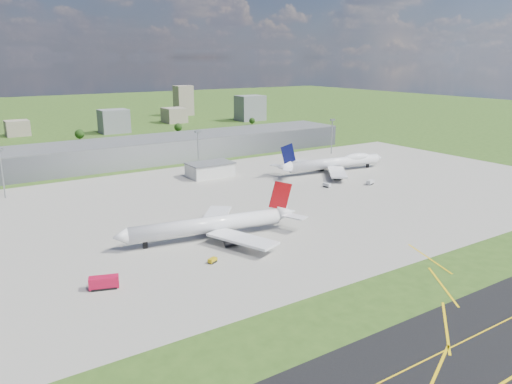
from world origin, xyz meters
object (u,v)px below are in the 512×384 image
airliner_blue_quad (335,163)px  fire_truck (104,283)px  van_white_near (327,185)px  van_white_far (370,182)px  airliner_red_twin (214,225)px  tug_yellow (213,261)px

airliner_blue_quad → fire_truck: airliner_blue_quad is taller
airliner_blue_quad → van_white_near: airliner_blue_quad is taller
van_white_far → van_white_near: bearing=141.6°
airliner_red_twin → airliner_blue_quad: bearing=-142.8°
airliner_red_twin → fire_truck: airliner_red_twin is taller
fire_truck → airliner_blue_quad: bearing=45.2°
fire_truck → van_white_far: (165.21, 48.16, -0.65)m
airliner_blue_quad → tug_yellow: airliner_blue_quad is taller
airliner_red_twin → tug_yellow: size_ratio=19.92×
airliner_blue_quad → van_white_near: size_ratio=16.30×
airliner_red_twin → fire_truck: bearing=32.1°
airliner_blue_quad → van_white_far: 36.64m
tug_yellow → van_white_far: bearing=-3.5°
airliner_red_twin → tug_yellow: airliner_red_twin is taller
airliner_red_twin → airliner_blue_quad: 136.41m
fire_truck → van_white_far: 172.08m
fire_truck → van_white_near: fire_truck is taller
airliner_red_twin → tug_yellow: (-12.30, -21.55, -4.63)m
airliner_red_twin → fire_truck: 54.22m
tug_yellow → airliner_blue_quad: bearing=8.1°
fire_truck → van_white_near: (140.59, 56.88, -0.77)m
airliner_blue_quad → tug_yellow: bearing=-140.6°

